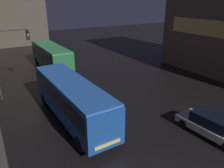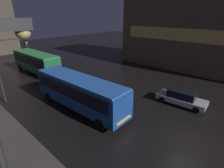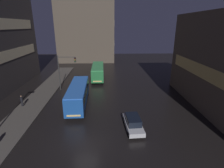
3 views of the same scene
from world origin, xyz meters
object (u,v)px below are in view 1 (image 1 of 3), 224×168
car_taxi (211,125)px  traffic_light_main (7,52)px  bus_far (51,55)px  bus_near (72,97)px

car_taxi → traffic_light_main: (-10.54, 13.46, 3.59)m
bus_far → traffic_light_main: size_ratio=1.51×
car_taxi → traffic_light_main: bearing=-55.5°
bus_near → traffic_light_main: size_ratio=1.60×
traffic_light_main → bus_near: bearing=-64.2°
bus_near → traffic_light_main: (-3.27, 6.76, 2.44)m
car_taxi → traffic_light_main: traffic_light_main is taller
bus_far → car_taxi: (4.88, -20.26, -1.13)m
bus_near → car_taxi: 9.95m
bus_far → traffic_light_main: traffic_light_main is taller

